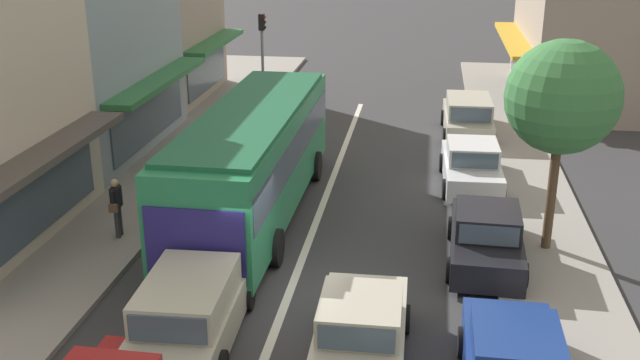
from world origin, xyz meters
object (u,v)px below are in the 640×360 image
object	(u,v)px
parked_wagon_kerb_rear	(468,117)
traffic_light_downstreet	(262,46)
parked_sedan_kerb_second	(486,238)
parked_sedan_kerb_third	(471,166)
sedan_behind_bus_near	(360,334)
city_bus	(254,155)
street_tree_right	(563,98)
pedestrian_with_handbag_near	(116,204)
wagon_queue_far_back	(192,310)

from	to	relation	value
parked_wagon_kerb_rear	traffic_light_downstreet	bearing A→B (deg)	162.83
parked_sedan_kerb_second	parked_sedan_kerb_third	size ratio (longest dim) A/B	1.00
sedan_behind_bus_near	parked_sedan_kerb_second	world-z (taller)	same
city_bus	street_tree_right	distance (m)	8.42
parked_sedan_kerb_second	street_tree_right	bearing A→B (deg)	27.93
parked_sedan_kerb_third	pedestrian_with_handbag_near	distance (m)	11.12
sedan_behind_bus_near	parked_sedan_kerb_third	xyz separation A→B (m)	(2.58, 10.51, 0.00)
sedan_behind_bus_near	street_tree_right	xyz separation A→B (m)	(4.32, 5.81, 3.45)
sedan_behind_bus_near	parked_wagon_kerb_rear	size ratio (longest dim) A/B	0.93
traffic_light_downstreet	street_tree_right	size ratio (longest dim) A/B	0.76
parked_sedan_kerb_second	parked_wagon_kerb_rear	world-z (taller)	parked_wagon_kerb_rear
city_bus	street_tree_right	bearing A→B (deg)	-8.26
city_bus	parked_sedan_kerb_third	world-z (taller)	city_bus
parked_sedan_kerb_third	parked_wagon_kerb_rear	size ratio (longest dim) A/B	0.94
city_bus	pedestrian_with_handbag_near	size ratio (longest dim) A/B	6.68
street_tree_right	pedestrian_with_handbag_near	bearing A→B (deg)	-174.86
parked_sedan_kerb_second	parked_sedan_kerb_third	world-z (taller)	same
traffic_light_downstreet	street_tree_right	distance (m)	16.74
parked_sedan_kerb_second	street_tree_right	distance (m)	3.91
sedan_behind_bus_near	traffic_light_downstreet	size ratio (longest dim) A/B	1.00
parked_sedan_kerb_second	street_tree_right	size ratio (longest dim) A/B	0.77
sedan_behind_bus_near	parked_sedan_kerb_second	bearing A→B (deg)	61.34
sedan_behind_bus_near	street_tree_right	size ratio (longest dim) A/B	0.76
pedestrian_with_handbag_near	street_tree_right	bearing A→B (deg)	5.14
parked_sedan_kerb_third	street_tree_right	world-z (taller)	street_tree_right
wagon_queue_far_back	parked_sedan_kerb_second	distance (m)	7.75
city_bus	wagon_queue_far_back	size ratio (longest dim) A/B	2.39
parked_sedan_kerb_third	pedestrian_with_handbag_near	bearing A→B (deg)	-149.05
wagon_queue_far_back	street_tree_right	xyz separation A→B (m)	(7.80, 5.54, 3.37)
sedan_behind_bus_near	traffic_light_downstreet	distance (m)	19.95
sedan_behind_bus_near	street_tree_right	bearing A→B (deg)	53.34
sedan_behind_bus_near	pedestrian_with_handbag_near	size ratio (longest dim) A/B	2.59
sedan_behind_bus_near	wagon_queue_far_back	bearing A→B (deg)	175.50
wagon_queue_far_back	pedestrian_with_handbag_near	world-z (taller)	pedestrian_with_handbag_near
wagon_queue_far_back	traffic_light_downstreet	bearing A→B (deg)	97.88
pedestrian_with_handbag_near	parked_wagon_kerb_rear	bearing A→B (deg)	49.78
parked_wagon_kerb_rear	traffic_light_downstreet	distance (m)	9.38
parked_wagon_kerb_rear	pedestrian_with_handbag_near	size ratio (longest dim) A/B	2.78
parked_sedan_kerb_third	city_bus	bearing A→B (deg)	-150.66
wagon_queue_far_back	sedan_behind_bus_near	distance (m)	3.49
traffic_light_downstreet	pedestrian_with_handbag_near	size ratio (longest dim) A/B	2.58
city_bus	traffic_light_downstreet	world-z (taller)	traffic_light_downstreet
wagon_queue_far_back	parked_wagon_kerb_rear	distance (m)	17.06
parked_sedan_kerb_third	street_tree_right	bearing A→B (deg)	-69.69
wagon_queue_far_back	sedan_behind_bus_near	bearing A→B (deg)	-4.50
city_bus	wagon_queue_far_back	distance (m)	6.80
parked_wagon_kerb_rear	pedestrian_with_handbag_near	distance (m)	14.92
parked_sedan_kerb_second	pedestrian_with_handbag_near	xyz separation A→B (m)	(-9.65, -0.16, 0.40)
wagon_queue_far_back	traffic_light_downstreet	distance (m)	18.91
city_bus	parked_sedan_kerb_third	xyz separation A→B (m)	(6.29, 3.54, -1.22)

